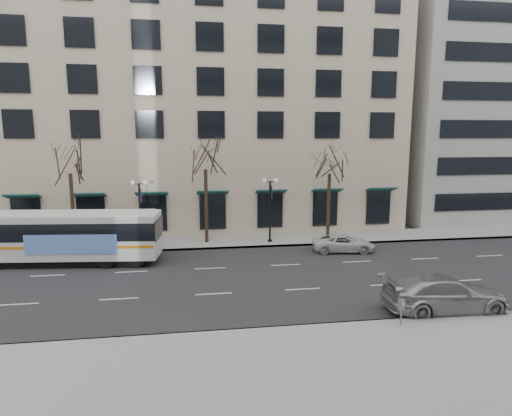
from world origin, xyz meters
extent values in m
plane|color=black|center=(0.00, 0.00, 0.00)|extent=(160.00, 160.00, 0.00)
cube|color=gray|center=(5.00, 9.00, 0.07)|extent=(80.00, 4.00, 0.15)
cube|color=#C9B399|center=(-2.00, 21.00, 12.00)|extent=(40.00, 20.00, 24.00)
cube|color=#999993|center=(32.00, 21.00, 17.50)|extent=(25.00, 20.00, 35.00)
cylinder|color=black|center=(-10.00, 8.80, 2.87)|extent=(0.28, 0.28, 5.74)
cylinder|color=black|center=(0.00, 8.80, 2.97)|extent=(0.28, 0.28, 5.95)
cylinder|color=black|center=(10.00, 8.80, 2.73)|extent=(0.28, 0.28, 5.46)
cylinder|color=black|center=(-5.00, 8.20, 2.50)|extent=(0.16, 0.16, 5.00)
cylinder|color=black|center=(-5.00, 8.20, 0.15)|extent=(0.36, 0.36, 0.30)
cube|color=black|center=(-5.00, 8.20, 4.95)|extent=(0.90, 0.06, 0.06)
sphere|color=silver|center=(-5.45, 8.20, 5.05)|extent=(0.32, 0.32, 0.32)
sphere|color=silver|center=(-4.55, 8.20, 5.05)|extent=(0.32, 0.32, 0.32)
cube|color=#481C69|center=(-4.88, 8.20, 4.10)|extent=(0.04, 0.45, 1.00)
cylinder|color=black|center=(5.00, 8.20, 2.50)|extent=(0.16, 0.16, 5.00)
cylinder|color=black|center=(5.00, 8.20, 0.15)|extent=(0.36, 0.36, 0.30)
cube|color=black|center=(5.00, 8.20, 4.95)|extent=(0.90, 0.06, 0.06)
sphere|color=silver|center=(4.55, 8.20, 5.05)|extent=(0.32, 0.32, 0.32)
sphere|color=silver|center=(5.45, 8.20, 5.05)|extent=(0.32, 0.32, 0.32)
cube|color=#481C69|center=(5.12, 8.20, 4.10)|extent=(0.04, 0.45, 1.00)
cube|color=silver|center=(-9.73, 4.91, 1.94)|extent=(13.00, 4.10, 2.93)
cube|color=black|center=(-9.73, 4.91, 0.29)|extent=(11.95, 3.66, 0.48)
cube|color=black|center=(-9.42, 4.87, 2.40)|extent=(12.49, 4.09, 1.17)
cube|color=orange|center=(-9.73, 4.91, 1.44)|extent=(12.87, 4.12, 0.19)
cube|color=#5F8EE7|center=(-8.82, 3.39, 1.65)|extent=(5.83, 0.68, 1.28)
cube|color=silver|center=(-9.73, 4.91, 3.44)|extent=(12.33, 3.76, 0.09)
cylinder|color=black|center=(-14.05, 6.60, 0.53)|extent=(1.09, 0.41, 1.06)
cylinder|color=black|center=(-6.69, 3.35, 0.53)|extent=(1.09, 0.41, 1.06)
cylinder|color=black|center=(-6.43, 5.79, 0.53)|extent=(1.09, 0.41, 1.06)
cylinder|color=black|center=(-4.78, 3.15, 0.53)|extent=(1.09, 0.41, 1.06)
cylinder|color=black|center=(-4.52, 5.59, 0.53)|extent=(1.09, 0.41, 1.06)
imported|color=#A1A5A9|center=(11.14, -6.20, 0.89)|extent=(6.18, 2.67, 1.77)
imported|color=silver|center=(9.99, 5.02, 0.63)|extent=(4.75, 2.66, 1.25)
cylinder|color=slate|center=(8.08, -7.74, 0.57)|extent=(0.07, 0.07, 0.83)
cube|color=slate|center=(8.08, -7.74, 1.12)|extent=(0.30, 0.24, 0.46)
cube|color=blue|center=(8.05, -7.82, 1.18)|extent=(0.13, 0.06, 0.17)
camera|label=1|loc=(-0.97, -24.60, 8.53)|focal=30.00mm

